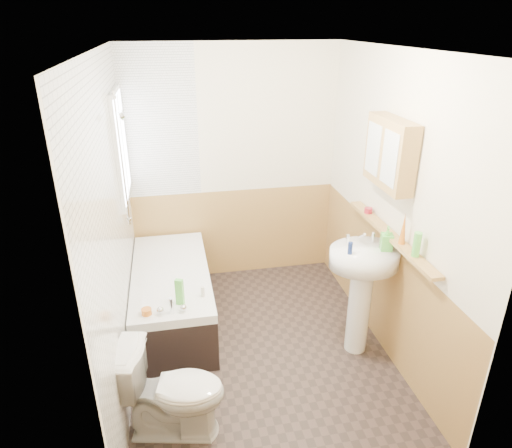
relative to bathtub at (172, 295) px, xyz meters
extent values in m
plane|color=#2B221E|center=(0.73, -0.57, -0.29)|extent=(2.80, 2.80, 0.00)
plane|color=white|center=(0.73, -0.57, 2.21)|extent=(2.80, 2.80, 0.00)
cube|color=#F4E9CA|center=(0.73, 0.84, 0.96)|extent=(2.20, 0.02, 2.50)
cube|color=#F4E9CA|center=(0.73, -1.98, 0.96)|extent=(2.20, 0.02, 2.50)
cube|color=#F4E9CA|center=(-0.38, -0.57, 0.96)|extent=(0.02, 2.80, 2.50)
cube|color=#F4E9CA|center=(1.84, -0.57, 0.96)|extent=(0.02, 2.80, 2.50)
cube|color=#B48A4A|center=(1.82, -0.57, 0.21)|extent=(0.01, 2.80, 1.00)
cube|color=#B48A4A|center=(0.73, -1.96, 0.21)|extent=(2.20, 0.01, 1.00)
cube|color=#B48A4A|center=(0.73, 0.82, 0.21)|extent=(2.20, 0.01, 1.00)
cube|color=white|center=(-0.36, -0.57, 0.96)|extent=(0.01, 2.80, 2.50)
cube|color=white|center=(0.00, 0.82, 1.46)|extent=(0.75, 0.01, 1.50)
cube|color=white|center=(-0.34, 0.38, 1.36)|extent=(0.03, 0.79, 0.99)
cube|color=white|center=(-0.32, 0.38, 1.36)|extent=(0.01, 0.70, 0.90)
cube|color=white|center=(-0.32, 0.38, 1.36)|extent=(0.01, 0.04, 0.90)
cube|color=black|center=(0.00, 0.00, -0.05)|extent=(0.70, 1.56, 0.47)
cube|color=white|center=(0.00, 0.00, 0.23)|extent=(0.70, 1.56, 0.08)
cube|color=white|center=(0.00, 0.00, 0.22)|extent=(0.56, 1.42, 0.04)
cylinder|color=silver|center=(0.00, -0.68, 0.34)|extent=(0.04, 0.04, 0.14)
sphere|color=silver|center=(-0.09, -0.68, 0.31)|extent=(0.06, 0.06, 0.06)
sphere|color=silver|center=(0.09, -0.68, 0.31)|extent=(0.06, 0.06, 0.06)
cylinder|color=silver|center=(-0.32, 0.08, 1.31)|extent=(0.02, 0.02, 1.15)
cylinder|color=silver|center=(-0.32, 0.08, 0.78)|extent=(0.04, 0.04, 0.02)
cylinder|color=silver|center=(-0.32, 0.08, 1.83)|extent=(0.04, 0.04, 0.02)
cylinder|color=silver|center=(-0.27, 0.08, 1.69)|extent=(0.06, 0.08, 0.08)
imported|color=white|center=(-0.03, -1.32, 0.07)|extent=(0.79, 0.55, 0.71)
cylinder|color=white|center=(1.57, -0.72, 0.11)|extent=(0.19, 0.19, 0.80)
ellipsoid|color=white|center=(1.57, -0.72, 0.63)|extent=(0.58, 0.47, 0.16)
cylinder|color=silver|center=(1.46, -0.61, 0.75)|extent=(0.03, 0.03, 0.08)
cylinder|color=silver|center=(1.68, -0.61, 0.75)|extent=(0.03, 0.03, 0.08)
cylinder|color=silver|center=(1.57, -0.63, 0.78)|extent=(0.02, 0.11, 0.09)
cube|color=#B48A4A|center=(1.77, -0.72, 0.81)|extent=(0.10, 1.42, 0.03)
cube|color=#B48A4A|center=(1.75, -0.61, 1.45)|extent=(0.14, 0.59, 0.53)
cube|color=silver|center=(1.67, -0.75, 1.45)|extent=(0.01, 0.23, 0.40)
cube|color=silver|center=(1.67, -0.46, 1.45)|extent=(0.01, 0.23, 0.40)
cylinder|color=#59C647|center=(1.77, -1.12, 0.92)|extent=(0.06, 0.06, 0.19)
cone|color=orange|center=(1.77, -0.91, 0.95)|extent=(0.05, 0.05, 0.25)
cylinder|color=maroon|center=(1.77, -0.29, 0.85)|extent=(0.07, 0.07, 0.05)
imported|color=#59C647|center=(1.72, -0.77, 0.75)|extent=(0.14, 0.22, 0.09)
cylinder|color=navy|center=(1.41, -0.78, 0.75)|extent=(0.04, 0.04, 0.10)
cube|color=#59C647|center=(0.07, -0.56, 0.38)|extent=(0.07, 0.06, 0.23)
cylinder|color=orange|center=(-0.20, -0.66, 0.29)|extent=(0.10, 0.10, 0.05)
cylinder|color=silver|center=(0.26, -0.49, 0.31)|extent=(0.03, 0.03, 0.09)
camera|label=1|loc=(0.07, -3.76, 2.39)|focal=32.00mm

